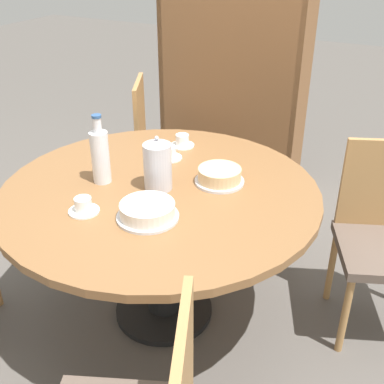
{
  "coord_description": "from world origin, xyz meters",
  "views": [
    {
      "loc": [
        0.99,
        -1.58,
        1.73
      ],
      "look_at": [
        0.0,
        0.31,
        0.55
      ],
      "focal_mm": 45.0,
      "sensor_mm": 36.0,
      "label": 1
    }
  ],
  "objects_px": {
    "bookshelf": "(231,60)",
    "cup_c": "(182,141)",
    "water_bottle": "(100,155)",
    "cake_second": "(219,176)",
    "coffee_pot": "(158,165)",
    "cup_a": "(169,154)",
    "chair_a": "(162,144)",
    "cake_main": "(147,211)",
    "chair_d": "(384,235)",
    "cup_b": "(83,206)"
  },
  "relations": [
    {
      "from": "bookshelf",
      "to": "cup_c",
      "type": "bearing_deg",
      "value": 100.28
    },
    {
      "from": "bookshelf",
      "to": "water_bottle",
      "type": "relative_size",
      "value": 6.07
    },
    {
      "from": "bookshelf",
      "to": "cake_second",
      "type": "distance_m",
      "value": 1.46
    },
    {
      "from": "coffee_pot",
      "to": "cup_a",
      "type": "distance_m",
      "value": 0.32
    },
    {
      "from": "chair_a",
      "to": "cup_c",
      "type": "distance_m",
      "value": 0.63
    },
    {
      "from": "cake_main",
      "to": "cup_c",
      "type": "xyz_separation_m",
      "value": [
        -0.22,
        0.69,
        -0.01
      ]
    },
    {
      "from": "chair_d",
      "to": "cake_main",
      "type": "height_order",
      "value": "chair_d"
    },
    {
      "from": "water_bottle",
      "to": "cake_main",
      "type": "relative_size",
      "value": 1.27
    },
    {
      "from": "bookshelf",
      "to": "cake_main",
      "type": "xyz_separation_m",
      "value": [
        0.41,
        -1.75,
        -0.17
      ]
    },
    {
      "from": "cake_main",
      "to": "cake_second",
      "type": "distance_m",
      "value": 0.42
    },
    {
      "from": "chair_d",
      "to": "cup_a",
      "type": "xyz_separation_m",
      "value": [
        -1.04,
        -0.16,
        0.25
      ]
    },
    {
      "from": "water_bottle",
      "to": "cup_a",
      "type": "distance_m",
      "value": 0.39
    },
    {
      "from": "cake_second",
      "to": "chair_d",
      "type": "bearing_deg",
      "value": 21.32
    },
    {
      "from": "bookshelf",
      "to": "cup_c",
      "type": "height_order",
      "value": "bookshelf"
    },
    {
      "from": "cake_main",
      "to": "cup_b",
      "type": "xyz_separation_m",
      "value": [
        -0.25,
        -0.08,
        -0.01
      ]
    },
    {
      "from": "chair_d",
      "to": "water_bottle",
      "type": "distance_m",
      "value": 1.34
    },
    {
      "from": "cup_b",
      "to": "chair_a",
      "type": "bearing_deg",
      "value": 106.6
    },
    {
      "from": "water_bottle",
      "to": "cup_b",
      "type": "relative_size",
      "value": 2.52
    },
    {
      "from": "chair_d",
      "to": "bookshelf",
      "type": "relative_size",
      "value": 0.47
    },
    {
      "from": "cake_main",
      "to": "chair_a",
      "type": "bearing_deg",
      "value": 118.64
    },
    {
      "from": "chair_d",
      "to": "cup_c",
      "type": "distance_m",
      "value": 1.09
    },
    {
      "from": "chair_a",
      "to": "chair_d",
      "type": "relative_size",
      "value": 1.0
    },
    {
      "from": "chair_d",
      "to": "cake_second",
      "type": "bearing_deg",
      "value": 178.85
    },
    {
      "from": "cake_main",
      "to": "cup_c",
      "type": "height_order",
      "value": "same"
    },
    {
      "from": "water_bottle",
      "to": "cake_second",
      "type": "xyz_separation_m",
      "value": [
        0.47,
        0.23,
        -0.1
      ]
    },
    {
      "from": "water_bottle",
      "to": "cup_c",
      "type": "xyz_separation_m",
      "value": [
        0.13,
        0.52,
        -0.1
      ]
    },
    {
      "from": "cup_b",
      "to": "cup_a",
      "type": "bearing_deg",
      "value": 85.32
    },
    {
      "from": "cup_a",
      "to": "cake_second",
      "type": "bearing_deg",
      "value": -19.75
    },
    {
      "from": "water_bottle",
      "to": "cup_c",
      "type": "relative_size",
      "value": 2.52
    },
    {
      "from": "bookshelf",
      "to": "coffee_pot",
      "type": "height_order",
      "value": "bookshelf"
    },
    {
      "from": "coffee_pot",
      "to": "cup_c",
      "type": "xyz_separation_m",
      "value": [
        -0.13,
        0.45,
        -0.09
      ]
    },
    {
      "from": "cup_a",
      "to": "water_bottle",
      "type": "bearing_deg",
      "value": -112.41
    },
    {
      "from": "coffee_pot",
      "to": "cup_a",
      "type": "xyz_separation_m",
      "value": [
        -0.11,
        0.28,
        -0.09
      ]
    },
    {
      "from": "coffee_pot",
      "to": "cup_b",
      "type": "relative_size",
      "value": 1.96
    },
    {
      "from": "chair_d",
      "to": "cup_b",
      "type": "distance_m",
      "value": 1.35
    },
    {
      "from": "chair_a",
      "to": "cake_main",
      "type": "relative_size",
      "value": 3.63
    },
    {
      "from": "water_bottle",
      "to": "cup_a",
      "type": "bearing_deg",
      "value": 67.59
    },
    {
      "from": "water_bottle",
      "to": "cake_main",
      "type": "xyz_separation_m",
      "value": [
        0.35,
        -0.17,
        -0.1
      ]
    },
    {
      "from": "chair_a",
      "to": "cup_b",
      "type": "distance_m",
      "value": 1.27
    },
    {
      "from": "coffee_pot",
      "to": "cake_second",
      "type": "height_order",
      "value": "coffee_pot"
    },
    {
      "from": "water_bottle",
      "to": "cup_b",
      "type": "xyz_separation_m",
      "value": [
        0.1,
        -0.25,
        -0.1
      ]
    },
    {
      "from": "cake_second",
      "to": "cup_a",
      "type": "height_order",
      "value": "cake_second"
    },
    {
      "from": "water_bottle",
      "to": "cake_second",
      "type": "bearing_deg",
      "value": 26.34
    },
    {
      "from": "chair_a",
      "to": "cake_main",
      "type": "bearing_deg",
      "value": -178.54
    },
    {
      "from": "bookshelf",
      "to": "cake_main",
      "type": "relative_size",
      "value": 7.71
    },
    {
      "from": "water_bottle",
      "to": "chair_a",
      "type": "bearing_deg",
      "value": 105.46
    },
    {
      "from": "chair_a",
      "to": "cup_c",
      "type": "xyz_separation_m",
      "value": [
        0.39,
        -0.43,
        0.25
      ]
    },
    {
      "from": "chair_d",
      "to": "bookshelf",
      "type": "bearing_deg",
      "value": 117.08
    },
    {
      "from": "coffee_pot",
      "to": "cake_main",
      "type": "bearing_deg",
      "value": -68.94
    },
    {
      "from": "chair_d",
      "to": "cup_a",
      "type": "height_order",
      "value": "chair_d"
    }
  ]
}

